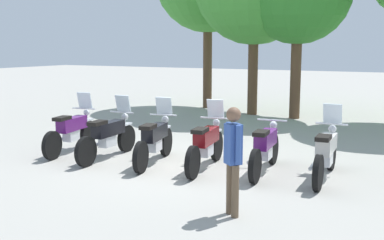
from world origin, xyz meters
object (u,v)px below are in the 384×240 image
motorcycle_2 (155,140)px  motorcycle_3 (206,144)px  person_0 (233,154)px  motorcycle_4 (265,148)px  motorcycle_5 (326,152)px  motorcycle_1 (108,136)px  motorcycle_0 (72,130)px

motorcycle_2 → motorcycle_3: same height
motorcycle_3 → person_0: size_ratio=1.35×
motorcycle_4 → person_0: size_ratio=1.35×
motorcycle_2 → motorcycle_5: same height
motorcycle_4 → motorcycle_5: 1.16m
motorcycle_4 → motorcycle_5: (1.16, 0.09, 0.01)m
motorcycle_1 → motorcycle_5: bearing=-85.8°
motorcycle_1 → motorcycle_3: size_ratio=1.00×
motorcycle_5 → person_0: (-0.81, -2.60, 0.42)m
motorcycle_3 → motorcycle_2: bearing=87.9°
motorcycle_0 → motorcycle_2: 2.32m
motorcycle_2 → motorcycle_3: bearing=-96.5°
motorcycle_4 → person_0: (0.36, -2.51, 0.44)m
motorcycle_0 → motorcycle_4: motorcycle_0 is taller
motorcycle_1 → motorcycle_5: (4.64, 0.58, 0.00)m
motorcycle_2 → motorcycle_3: 1.17m
motorcycle_0 → motorcycle_4: bearing=-95.3°
motorcycle_2 → person_0: bearing=-140.4°
motorcycle_4 → motorcycle_2: bearing=93.7°
motorcycle_2 → motorcycle_5: size_ratio=0.99×
motorcycle_0 → person_0: (5.00, -2.15, 0.42)m
motorcycle_5 → motorcycle_4: bearing=91.6°
motorcycle_1 → motorcycle_4: (3.48, 0.49, -0.01)m
motorcycle_0 → motorcycle_2: same height
motorcycle_1 → person_0: (3.83, -2.02, 0.42)m
motorcycle_4 → motorcycle_1: bearing=92.3°
motorcycle_0 → person_0: 5.45m
motorcycle_0 → motorcycle_1: 1.17m
motorcycle_4 → person_0: 2.57m
motorcycle_4 → motorcycle_5: size_ratio=1.00×
motorcycle_3 → motorcycle_5: 2.35m
motorcycle_5 → motorcycle_2: bearing=94.9°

